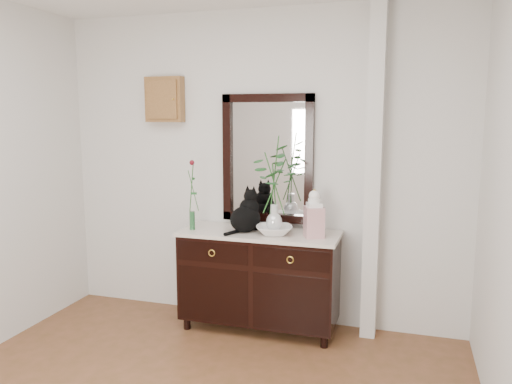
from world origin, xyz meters
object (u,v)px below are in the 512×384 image
(sideboard, at_px, (259,275))
(ginger_jar, at_px, (314,213))
(lotus_bowl, at_px, (274,230))
(cat, at_px, (245,210))

(sideboard, relative_size, ginger_jar, 3.42)
(sideboard, relative_size, lotus_bowl, 4.51)
(cat, relative_size, ginger_jar, 0.92)
(sideboard, distance_m, lotus_bowl, 0.44)
(lotus_bowl, bearing_deg, sideboard, 157.76)
(sideboard, bearing_deg, cat, -166.81)
(sideboard, distance_m, ginger_jar, 0.74)
(ginger_jar, bearing_deg, cat, 177.62)
(cat, distance_m, lotus_bowl, 0.29)
(sideboard, bearing_deg, lotus_bowl, -22.24)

